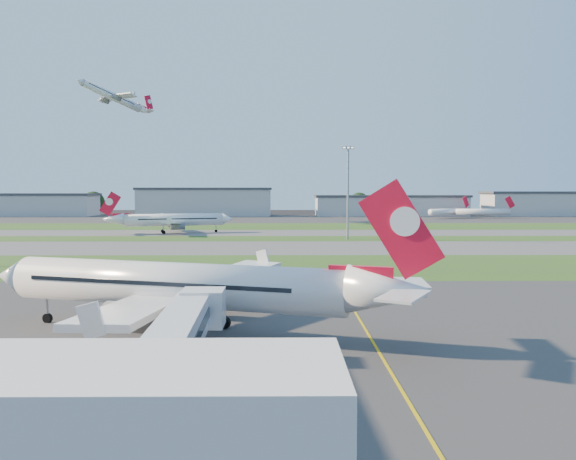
{
  "coord_description": "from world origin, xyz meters",
  "views": [
    {
      "loc": [
        -2.99,
        -47.68,
        13.5
      ],
      "look_at": [
        -2.17,
        45.24,
        7.0
      ],
      "focal_mm": 35.0,
      "sensor_mm": 36.0,
      "label": 1
    }
  ],
  "objects_px": {
    "mini_jet_near": "(449,212)",
    "light_mast_centre": "(348,186)",
    "airliner_taxiing": "(173,220)",
    "airliner_parked": "(178,286)",
    "jet_bridge": "(167,352)",
    "mini_jet_far": "(483,212)"
  },
  "relations": [
    {
      "from": "jet_bridge",
      "to": "mini_jet_far",
      "type": "height_order",
      "value": "mini_jet_far"
    },
    {
      "from": "airliner_taxiing",
      "to": "airliner_parked",
      "type": "bearing_deg",
      "value": 85.67
    },
    {
      "from": "airliner_taxiing",
      "to": "light_mast_centre",
      "type": "xyz_separation_m",
      "value": [
        53.05,
        -23.17,
        10.63
      ]
    },
    {
      "from": "jet_bridge",
      "to": "mini_jet_near",
      "type": "xyz_separation_m",
      "value": [
        88.5,
        242.99,
        -0.73
      ]
    },
    {
      "from": "jet_bridge",
      "to": "airliner_taxiing",
      "type": "bearing_deg",
      "value": 100.92
    },
    {
      "from": "airliner_taxiing",
      "to": "light_mast_centre",
      "type": "relative_size",
      "value": 1.44
    },
    {
      "from": "airliner_parked",
      "to": "mini_jet_far",
      "type": "bearing_deg",
      "value": 80.94
    },
    {
      "from": "jet_bridge",
      "to": "mini_jet_far",
      "type": "distance_m",
      "value": 261.86
    },
    {
      "from": "airliner_parked",
      "to": "mini_jet_far",
      "type": "relative_size",
      "value": 1.4
    },
    {
      "from": "airliner_parked",
      "to": "mini_jet_far",
      "type": "height_order",
      "value": "airliner_parked"
    },
    {
      "from": "airliner_taxiing",
      "to": "jet_bridge",
      "type": "bearing_deg",
      "value": 85.36
    },
    {
      "from": "airliner_taxiing",
      "to": "light_mast_centre",
      "type": "distance_m",
      "value": 58.86
    },
    {
      "from": "airliner_taxiing",
      "to": "mini_jet_far",
      "type": "height_order",
      "value": "airliner_taxiing"
    },
    {
      "from": "jet_bridge",
      "to": "airliner_taxiing",
      "type": "height_order",
      "value": "airliner_taxiing"
    },
    {
      "from": "mini_jet_far",
      "to": "light_mast_centre",
      "type": "relative_size",
      "value": 1.11
    },
    {
      "from": "mini_jet_near",
      "to": "light_mast_centre",
      "type": "distance_m",
      "value": 136.13
    },
    {
      "from": "jet_bridge",
      "to": "airliner_taxiing",
      "type": "distance_m",
      "value": 149.1
    },
    {
      "from": "airliner_taxiing",
      "to": "mini_jet_near",
      "type": "bearing_deg",
      "value": -155.96
    },
    {
      "from": "jet_bridge",
      "to": "mini_jet_near",
      "type": "bearing_deg",
      "value": 69.99
    },
    {
      "from": "airliner_parked",
      "to": "mini_jet_near",
      "type": "relative_size",
      "value": 1.62
    },
    {
      "from": "mini_jet_far",
      "to": "light_mast_centre",
      "type": "height_order",
      "value": "light_mast_centre"
    },
    {
      "from": "light_mast_centre",
      "to": "mini_jet_far",
      "type": "bearing_deg",
      "value": 55.69
    }
  ]
}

